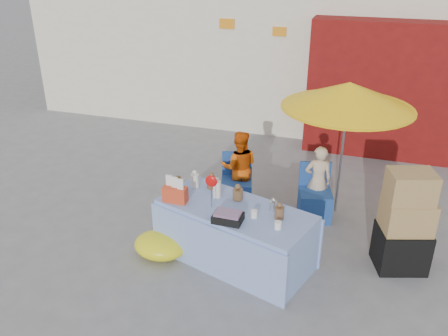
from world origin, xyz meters
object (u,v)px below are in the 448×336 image
(vendor_orange, at_px, (239,167))
(vendor_beige, at_px, (318,181))
(umbrella, at_px, (348,96))
(box_stack, at_px, (405,225))
(market_table, at_px, (234,233))
(chair_right, at_px, (315,203))
(chair_left, at_px, (236,191))

(vendor_orange, relative_size, vendor_beige, 1.08)
(umbrella, bearing_deg, box_stack, -52.04)
(market_table, bearing_deg, vendor_beige, 78.32)
(vendor_orange, distance_m, umbrella, 2.02)
(vendor_orange, bearing_deg, box_stack, 142.38)
(vendor_beige, bearing_deg, chair_right, 73.38)
(chair_left, distance_m, chair_right, 1.25)
(chair_right, bearing_deg, vendor_beige, 73.38)
(market_table, bearing_deg, box_stack, 31.25)
(chair_right, bearing_deg, vendor_orange, 158.93)
(chair_left, distance_m, vendor_orange, 0.38)
(market_table, height_order, chair_left, market_table)
(chair_right, bearing_deg, box_stack, -51.16)
(market_table, xyz_separation_m, vendor_beige, (0.87, 1.54, 0.16))
(vendor_orange, xyz_separation_m, vendor_beige, (1.25, 0.00, -0.04))
(vendor_orange, xyz_separation_m, umbrella, (1.55, 0.15, 1.28))
(vendor_beige, bearing_deg, market_table, 45.65)
(vendor_orange, relative_size, umbrella, 0.59)
(market_table, height_order, vendor_beige, market_table)
(umbrella, bearing_deg, chair_left, -169.62)
(chair_right, distance_m, vendor_orange, 1.30)
(vendor_orange, height_order, vendor_beige, vendor_orange)
(vendor_orange, height_order, umbrella, umbrella)
(chair_right, bearing_deg, market_table, -136.53)
(market_table, distance_m, box_stack, 2.17)
(chair_left, height_order, vendor_beige, vendor_beige)
(box_stack, bearing_deg, vendor_beige, 139.78)
(umbrella, bearing_deg, chair_right, -136.88)
(umbrella, bearing_deg, vendor_orange, -174.47)
(chair_right, xyz_separation_m, umbrella, (0.30, 0.28, 1.64))
(chair_right, distance_m, vendor_beige, 0.34)
(umbrella, xyz_separation_m, box_stack, (0.93, -1.19, -1.26))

